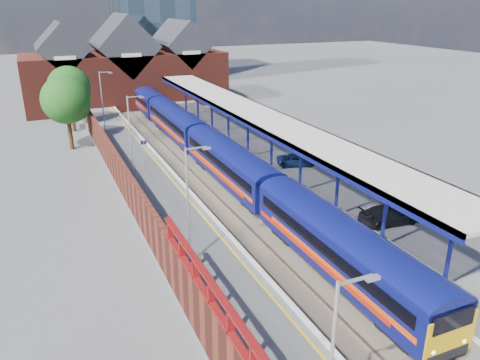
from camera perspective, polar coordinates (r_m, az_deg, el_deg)
The scene contains 22 objects.
ground at distance 51.27m, azimuth -7.44°, elevation 3.36°, with size 240.00×240.00×0.00m, color #5B5B5E.
ballast_bed at distance 42.27m, azimuth -3.53°, elevation -0.30°, with size 6.00×76.00×0.06m, color #473D33.
rails at distance 42.23m, azimuth -3.53°, elevation -0.19°, with size 4.51×76.00×0.14m.
left_platform at distance 40.67m, azimuth -10.82°, elevation -0.80°, with size 5.00×76.00×1.00m, color #565659.
right_platform at distance 44.38m, azimuth 3.74°, elevation 1.39°, with size 6.00×76.00×1.00m, color #565659.
coping_left at distance 41.01m, azimuth -7.68°, elevation 0.36°, with size 0.30×76.00×0.05m, color silver.
coping_right at distance 43.03m, azimuth 0.38°, elevation 1.54°, with size 0.30×76.00×0.05m, color silver.
yellow_line at distance 40.87m, azimuth -8.49°, elevation 0.22°, with size 0.14×76.00×0.01m, color yellow.
train at distance 48.49m, azimuth -4.89°, elevation 5.06°, with size 2.88×65.91×3.45m.
canopy at distance 44.51m, azimuth 2.12°, elevation 7.85°, with size 4.50×52.00×4.48m.
lamp_post_b at distance 26.22m, azimuth -6.10°, elevation -2.30°, with size 1.48×0.18×7.00m.
lamp_post_c at distance 41.00m, azimuth -13.08°, elevation 5.82°, with size 1.48×0.18×7.00m.
lamp_post_d at distance 56.46m, azimuth -16.35°, elevation 9.55°, with size 1.48×0.18×7.00m.
platform_sign at distance 43.76m, azimuth -11.61°, elevation 3.74°, with size 0.55×0.08×2.50m.
brick_wall at distance 33.60m, azimuth -12.75°, elevation -2.08°, with size 0.35×50.00×3.86m.
station_building at distance 76.89m, azimuth -13.82°, elevation 12.94°, with size 30.00×12.12×13.78m.
tree_near at distance 53.97m, azimuth -20.28°, elevation 9.01°, with size 5.20×5.20×8.10m.
tree_far at distance 61.90m, azimuth -19.96°, elevation 10.42°, with size 5.20×5.20×8.10m.
parked_car_silver at distance 34.22m, azimuth 18.26°, elevation -3.73°, with size 1.32×3.79×1.25m, color #98989C.
parked_car_dark at distance 33.70m, azimuth 17.77°, elevation -4.04°, with size 1.77×4.36×1.27m, color black.
parked_car_blue at distance 43.86m, azimuth 6.98°, elevation 2.46°, with size 1.75×3.80×1.06m, color navy.
relay_cabinet at distance 25.66m, azimuth 22.77°, elevation -16.12°, with size 0.70×0.90×1.00m, color #979A9C.
Camera 1 is at (-13.47, -17.06, 15.24)m, focal length 35.00 mm.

